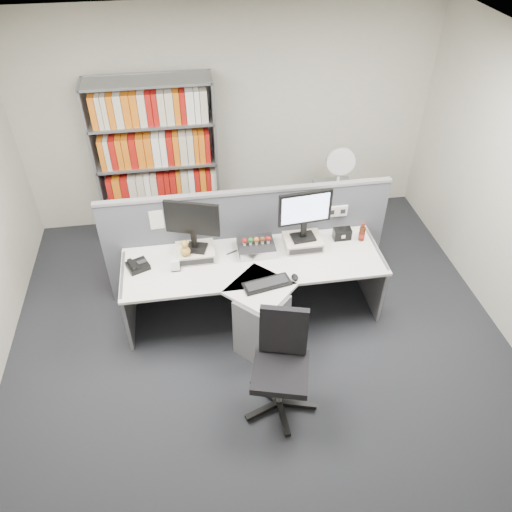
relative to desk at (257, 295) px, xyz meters
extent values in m
plane|color=#26272D|center=(0.00, -0.60, -0.46)|extent=(5.50, 5.50, 0.00)
cube|color=beige|center=(0.00, 2.15, 0.89)|extent=(5.00, 0.04, 2.70)
cube|color=white|center=(0.00, -0.60, 2.24)|extent=(5.00, 5.50, 0.04)
cube|color=#545660|center=(0.00, 0.65, 0.17)|extent=(3.00, 0.05, 1.25)
cube|color=#99999E|center=(0.00, 0.65, 0.80)|extent=(3.00, 0.07, 0.03)
cube|color=white|center=(0.95, 0.62, 0.49)|extent=(0.22, 0.04, 0.12)
cube|color=white|center=(-0.90, 0.63, 0.59)|extent=(0.16, 0.00, 0.22)
cube|color=white|center=(-0.50, 0.63, 0.59)|extent=(0.16, 0.00, 0.22)
cube|color=white|center=(0.70, 0.63, 0.59)|extent=(0.16, 0.00, 0.22)
cube|color=silver|center=(0.00, 0.22, 0.25)|extent=(2.60, 0.80, 0.03)
cube|color=silver|center=(0.00, -0.18, 0.25)|extent=(0.74, 0.74, 0.03)
cube|color=gray|center=(0.00, -0.30, -0.11)|extent=(0.57, 0.57, 0.69)
cube|color=gray|center=(-1.28, 0.22, -0.10)|extent=(0.03, 0.70, 0.72)
cube|color=gray|center=(1.28, 0.22, -0.10)|extent=(0.03, 0.70, 0.72)
cube|color=gray|center=(0.00, 0.58, -0.11)|extent=(2.50, 0.02, 0.45)
cube|color=beige|center=(-0.56, 0.38, 0.31)|extent=(0.38, 0.30, 0.10)
cube|color=black|center=(-0.56, 0.23, 0.31)|extent=(0.34, 0.01, 0.06)
cube|color=beige|center=(0.54, 0.38, 0.31)|extent=(0.38, 0.30, 0.10)
cube|color=black|center=(0.54, 0.23, 0.31)|extent=(0.34, 0.01, 0.06)
cube|color=black|center=(-0.56, 0.38, 0.37)|extent=(0.27, 0.23, 0.02)
cube|color=black|center=(-0.56, 0.38, 0.47)|extent=(0.06, 0.05, 0.19)
cube|color=black|center=(-0.56, 0.38, 0.73)|extent=(0.51, 0.20, 0.35)
cube|color=#C0D0FF|center=(-0.56, 0.37, 0.73)|extent=(0.45, 0.15, 0.30)
cube|color=black|center=(0.54, 0.38, 0.37)|extent=(0.25, 0.19, 0.02)
cube|color=black|center=(0.54, 0.38, 0.47)|extent=(0.06, 0.04, 0.19)
cube|color=black|center=(0.54, 0.38, 0.73)|extent=(0.54, 0.09, 0.35)
cube|color=#C0D0FF|center=(0.54, 0.37, 0.73)|extent=(0.48, 0.05, 0.30)
cube|color=black|center=(0.05, 0.38, 0.31)|extent=(0.36, 0.32, 0.10)
cube|color=silver|center=(0.05, 0.22, 0.31)|extent=(0.36, 0.01, 0.09)
cylinder|color=beige|center=(-0.07, 0.36, 0.38)|extent=(0.03, 0.03, 0.03)
sphere|color=#A5140F|center=(-0.07, 0.36, 0.42)|extent=(0.05, 0.05, 0.05)
cylinder|color=beige|center=(-0.01, 0.36, 0.38)|extent=(0.03, 0.03, 0.03)
sphere|color=#19721E|center=(-0.01, 0.36, 0.42)|extent=(0.05, 0.05, 0.05)
cylinder|color=beige|center=(0.05, 0.36, 0.38)|extent=(0.03, 0.03, 0.03)
sphere|color=orange|center=(0.05, 0.36, 0.42)|extent=(0.05, 0.05, 0.05)
cylinder|color=beige|center=(0.11, 0.36, 0.38)|extent=(0.03, 0.03, 0.03)
sphere|color=#593319|center=(0.11, 0.36, 0.42)|extent=(0.05, 0.05, 0.05)
cylinder|color=beige|center=(0.17, 0.36, 0.38)|extent=(0.03, 0.03, 0.03)
sphere|color=#A5140F|center=(0.17, 0.36, 0.42)|extent=(0.05, 0.05, 0.05)
cube|color=black|center=(0.07, -0.14, 0.28)|extent=(0.48, 0.26, 0.03)
cube|color=black|center=(0.07, -0.14, 0.29)|extent=(0.42, 0.20, 0.01)
ellipsoid|color=black|center=(0.35, -0.10, 0.28)|extent=(0.06, 0.10, 0.04)
cube|color=black|center=(-1.13, 0.29, 0.29)|extent=(0.25, 0.24, 0.05)
cube|color=black|center=(-1.18, 0.27, 0.33)|extent=(0.10, 0.17, 0.03)
cube|color=black|center=(-1.09, 0.31, 0.32)|extent=(0.10, 0.08, 0.01)
cube|color=black|center=(-0.77, 0.20, 0.27)|extent=(0.09, 0.06, 0.02)
cube|color=white|center=(-0.77, 0.19, 0.33)|extent=(0.08, 0.03, 0.09)
cube|color=white|center=(-0.77, 0.22, 0.33)|extent=(0.08, 0.03, 0.09)
sphere|color=#BD923F|center=(-0.66, 0.30, 0.41)|extent=(0.10, 0.10, 0.10)
sphere|color=#BD923F|center=(-0.66, 0.30, 0.50)|extent=(0.07, 0.07, 0.07)
sphere|color=#BD923F|center=(-0.69, 0.30, 0.52)|extent=(0.03, 0.03, 0.03)
sphere|color=#BD923F|center=(-0.63, 0.30, 0.52)|extent=(0.03, 0.03, 0.03)
cube|color=black|center=(0.97, 0.44, 0.32)|extent=(0.18, 0.10, 0.12)
cylinder|color=#3F190A|center=(1.17, 0.39, 0.34)|extent=(0.06, 0.06, 0.16)
cylinder|color=#A5140F|center=(1.17, 0.39, 0.33)|extent=(0.07, 0.07, 0.04)
cylinder|color=#3F190A|center=(1.17, 0.39, 0.45)|extent=(0.02, 0.02, 0.04)
cylinder|color=#A5140F|center=(1.17, 0.39, 0.47)|extent=(0.03, 0.03, 0.01)
cube|color=gray|center=(-1.59, 1.85, 0.54)|extent=(0.03, 0.40, 2.00)
cube|color=gray|center=(-0.21, 1.85, 0.54)|extent=(0.03, 0.40, 2.00)
cube|color=gray|center=(-0.90, 2.04, 0.54)|extent=(1.40, 0.02, 2.00)
cube|color=gray|center=(-0.90, 1.85, -0.44)|extent=(1.38, 0.40, 0.03)
cube|color=gray|center=(-0.90, 1.85, 0.06)|extent=(1.38, 0.40, 0.03)
cube|color=gray|center=(-0.90, 1.85, 0.56)|extent=(1.38, 0.40, 0.03)
cube|color=gray|center=(-0.90, 1.85, 1.06)|extent=(1.38, 0.40, 0.03)
cube|color=gray|center=(-0.90, 1.85, 1.52)|extent=(1.38, 0.40, 0.03)
cube|color=#A5140F|center=(-0.90, 1.82, -0.24)|extent=(1.24, 0.28, 0.36)
cube|color=orange|center=(-0.90, 1.82, 0.26)|extent=(1.24, 0.28, 0.36)
cube|color=beige|center=(-0.90, 1.82, 0.76)|extent=(1.24, 0.28, 0.36)
cube|color=white|center=(-0.90, 1.82, 1.26)|extent=(1.24, 0.28, 0.36)
cube|color=gray|center=(1.20, 1.40, -0.11)|extent=(0.45, 0.60, 0.70)
cube|color=black|center=(1.20, 1.10, 0.06)|extent=(0.40, 0.02, 0.28)
cube|color=black|center=(1.20, 1.10, -0.26)|extent=(0.40, 0.02, 0.28)
cylinder|color=white|center=(1.20, 1.40, 0.26)|extent=(0.20, 0.20, 0.03)
cylinder|color=white|center=(1.20, 1.40, 0.38)|extent=(0.03, 0.03, 0.20)
cylinder|color=white|center=(1.20, 1.39, 0.64)|extent=(0.33, 0.11, 0.33)
cylinder|color=silver|center=(1.20, 1.41, 0.64)|extent=(0.33, 0.10, 0.33)
cylinder|color=silver|center=(0.05, -0.97, -0.20)|extent=(0.05, 0.05, 0.41)
cube|color=black|center=(0.05, -0.97, 0.02)|extent=(0.58, 0.58, 0.07)
cube|color=black|center=(0.11, -0.77, 0.31)|extent=(0.42, 0.22, 0.47)
cube|color=black|center=(0.23, -1.02, -0.41)|extent=(0.31, 0.13, 0.04)
cylinder|color=black|center=(0.34, -1.06, -0.43)|extent=(0.05, 0.05, 0.03)
cube|color=black|center=(0.15, -0.82, -0.41)|extent=(0.21, 0.28, 0.04)
cylinder|color=black|center=(0.22, -0.72, -0.43)|extent=(0.05, 0.05, 0.03)
cube|color=black|center=(-0.07, -0.83, -0.41)|extent=(0.23, 0.27, 0.04)
cylinder|color=black|center=(-0.14, -0.73, -0.43)|extent=(0.05, 0.05, 0.03)
cube|color=black|center=(-0.12, -1.04, -0.41)|extent=(0.31, 0.15, 0.04)
cylinder|color=black|center=(-0.24, -1.08, -0.43)|extent=(0.05, 0.05, 0.03)
cube|color=black|center=(0.06, -1.16, -0.41)|extent=(0.06, 0.31, 0.04)
cylinder|color=black|center=(0.06, -1.28, -0.43)|extent=(0.05, 0.05, 0.03)
camera|label=1|loc=(-0.57, -3.55, 3.47)|focal=35.21mm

